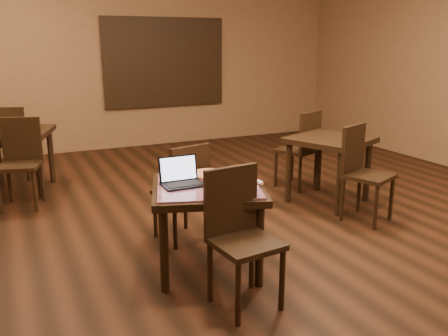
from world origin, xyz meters
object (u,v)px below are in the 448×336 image
chair_main_far (185,188)px  other_table_a (330,149)px  laptop (181,177)px  pizza_pan (209,175)px  other_table_b_chair_near (21,157)px  other_table_b_chair_far (12,139)px  other_table_b (15,141)px  tiled_table (208,196)px  chair_main_near (239,229)px  other_table_a_chair_far (302,145)px  other_table_a_chair_near (361,167)px

chair_main_far → other_table_a: size_ratio=0.87×
laptop → pizza_pan: laptop is taller
other_table_b_chair_near → other_table_b_chair_far: size_ratio=1.00×
other_table_b → tiled_table: bearing=-48.4°
chair_main_near → other_table_b_chair_near: (-1.35, 3.09, 0.01)m
other_table_a → other_table_b: size_ratio=1.03×
laptop → other_table_b_chair_near: bearing=116.1°
tiled_table → other_table_b_chair_near: (-1.36, 2.48, -0.06)m
other_table_b → laptop: bearing=-50.9°
chair_main_far → other_table_b_chair_near: size_ratio=0.93×
other_table_a → other_table_a_chair_far: (0.04, 0.62, -0.08)m
other_table_b → other_table_b_chair_far: (-0.03, 0.62, -0.08)m
pizza_pan → other_table_a_chair_far: bearing=35.2°
other_table_b → other_table_b_chair_far: other_table_b_chair_far is taller
other_table_a → other_table_b_chair_far: 4.40m
pizza_pan → other_table_b_chair_near: other_table_b_chair_near is taller
chair_main_near → other_table_a: (2.05, 1.61, 0.09)m
chair_main_near → other_table_b: chair_main_near is taller
pizza_pan → other_table_b_chair_far: (-1.54, 3.48, -0.17)m
other_table_b → other_table_b_chair_far: size_ratio=1.03×
chair_main_far → other_table_a_chair_near: (1.99, -0.23, 0.03)m
other_table_a_chair_far → other_table_b: other_table_a_chair_far is taller
pizza_pan → other_table_b_chair_near: bearing=123.5°
pizza_pan → other_table_a_chair_near: other_table_a_chair_near is taller
laptop → other_table_b: 3.23m
other_table_b_chair_far → other_table_a_chair_far: bearing=166.4°
other_table_a → other_table_a_chair_far: other_table_a_chair_far is taller
other_table_a → other_table_b: 4.02m
chair_main_near → tiled_table: bearing=82.4°
tiled_table → laptop: bearing=170.7°
chair_main_near → other_table_a_chair_far: size_ratio=0.99×
chair_main_far → other_table_b: bearing=-73.8°
other_table_a → other_table_a_chair_far: bearing=64.3°
pizza_pan → other_table_a_chair_near: size_ratio=0.35×
chair_main_near → other_table_a_chair_far: other_table_a_chair_far is taller
other_table_a → tiled_table: bearing=-176.3°
other_table_a_chair_far → tiled_table: bearing=15.6°
tiled_table → chair_main_far: size_ratio=1.17×
other_table_b_chair_far → tiled_table: bearing=128.3°
chair_main_near → other_table_b: bearing=103.8°
other_table_b → other_table_b_chair_near: (0.03, -0.62, -0.08)m
laptop → other_table_b_chair_far: other_table_b_chair_far is taller
chair_main_near → other_table_a: 2.61m
other_table_a → other_table_b_chair_far: size_ratio=1.07×
other_table_a_chair_far → other_table_b_chair_far: bearing=-53.4°
tiled_table → other_table_b_chair_near: 2.83m
chair_main_far → pizza_pan: bearing=91.6°
other_table_a_chair_far → laptop: bearing=11.3°
other_table_a_chair_far → other_table_b_chair_far: (-3.50, 2.10, 0.01)m
chair_main_far → other_table_b: (-1.41, 2.49, 0.12)m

